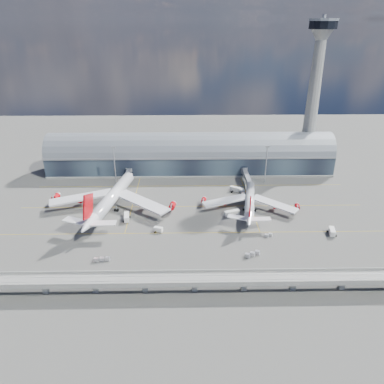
{
  "coord_description": "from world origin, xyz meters",
  "views": [
    {
      "loc": [
        -3.3,
        -176.28,
        100.45
      ],
      "look_at": [
        0.1,
        10.0,
        14.0
      ],
      "focal_mm": 35.0,
      "sensor_mm": 36.0,
      "label": 1
    }
  ],
  "objects_px": {
    "service_truck_0": "(127,217)",
    "service_truck_1": "(158,230)",
    "control_tower": "(313,97)",
    "service_truck_5": "(235,189)",
    "cargo_train_0": "(102,259)",
    "floodlight_mast_left": "(115,164)",
    "floodlight_mast_right": "(266,163)",
    "airliner_left": "(111,199)",
    "service_truck_3": "(332,232)",
    "service_truck_4": "(242,191)",
    "airliner_right": "(250,202)",
    "service_truck_2": "(232,213)",
    "cargo_train_2": "(268,235)",
    "cargo_train_1": "(252,254)"
  },
  "relations": [
    {
      "from": "service_truck_4",
      "to": "cargo_train_0",
      "type": "xyz_separation_m",
      "value": [
        -74.31,
        -71.47,
        -0.52
      ]
    },
    {
      "from": "service_truck_5",
      "to": "cargo_train_0",
      "type": "height_order",
      "value": "service_truck_5"
    },
    {
      "from": "floodlight_mast_right",
      "to": "service_truck_3",
      "type": "xyz_separation_m",
      "value": [
        21.32,
        -67.81,
        -12.0
      ]
    },
    {
      "from": "floodlight_mast_right",
      "to": "cargo_train_0",
      "type": "relative_size",
      "value": 3.34
    },
    {
      "from": "control_tower",
      "to": "service_truck_4",
      "type": "distance_m",
      "value": 85.77
    },
    {
      "from": "floodlight_mast_left",
      "to": "airliner_left",
      "type": "bearing_deg",
      "value": -84.51
    },
    {
      "from": "service_truck_0",
      "to": "service_truck_1",
      "type": "relative_size",
      "value": 1.64
    },
    {
      "from": "service_truck_1",
      "to": "cargo_train_1",
      "type": "distance_m",
      "value": 50.51
    },
    {
      "from": "service_truck_1",
      "to": "service_truck_4",
      "type": "height_order",
      "value": "service_truck_4"
    },
    {
      "from": "airliner_left",
      "to": "cargo_train_1",
      "type": "bearing_deg",
      "value": -22.84
    },
    {
      "from": "airliner_right",
      "to": "service_truck_5",
      "type": "relative_size",
      "value": 8.64
    },
    {
      "from": "airliner_left",
      "to": "service_truck_3",
      "type": "distance_m",
      "value": 121.6
    },
    {
      "from": "service_truck_0",
      "to": "service_truck_5",
      "type": "bearing_deg",
      "value": 22.04
    },
    {
      "from": "service_truck_5",
      "to": "cargo_train_2",
      "type": "bearing_deg",
      "value": -138.86
    },
    {
      "from": "service_truck_2",
      "to": "cargo_train_2",
      "type": "height_order",
      "value": "service_truck_2"
    },
    {
      "from": "service_truck_1",
      "to": "service_truck_3",
      "type": "xyz_separation_m",
      "value": [
        89.02,
        -4.21,
        0.29
      ]
    },
    {
      "from": "cargo_train_2",
      "to": "airliner_left",
      "type": "bearing_deg",
      "value": 92.09
    },
    {
      "from": "airliner_left",
      "to": "service_truck_4",
      "type": "height_order",
      "value": "airliner_left"
    },
    {
      "from": "floodlight_mast_left",
      "to": "cargo_train_1",
      "type": "relative_size",
      "value": 3.15
    },
    {
      "from": "control_tower",
      "to": "service_truck_5",
      "type": "height_order",
      "value": "control_tower"
    },
    {
      "from": "service_truck_0",
      "to": "cargo_train_2",
      "type": "relative_size",
      "value": 1.71
    },
    {
      "from": "airliner_right",
      "to": "service_truck_4",
      "type": "height_order",
      "value": "airliner_right"
    },
    {
      "from": "floodlight_mast_right",
      "to": "airliner_left",
      "type": "relative_size",
      "value": 0.33
    },
    {
      "from": "cargo_train_0",
      "to": "service_truck_1",
      "type": "bearing_deg",
      "value": -36.43
    },
    {
      "from": "service_truck_1",
      "to": "service_truck_4",
      "type": "relative_size",
      "value": 1.02
    },
    {
      "from": "floodlight_mast_left",
      "to": "airliner_right",
      "type": "xyz_separation_m",
      "value": [
        83.51,
        -39.1,
        -8.75
      ]
    },
    {
      "from": "floodlight_mast_right",
      "to": "airliner_right",
      "type": "relative_size",
      "value": 0.43
    },
    {
      "from": "service_truck_3",
      "to": "service_truck_4",
      "type": "height_order",
      "value": "service_truck_3"
    },
    {
      "from": "control_tower",
      "to": "cargo_train_0",
      "type": "xyz_separation_m",
      "value": [
        -126.85,
        -116.99,
        -50.75
      ]
    },
    {
      "from": "service_truck_1",
      "to": "cargo_train_1",
      "type": "xyz_separation_m",
      "value": [
        45.19,
        -22.55,
        -0.39
      ]
    },
    {
      "from": "service_truck_5",
      "to": "cargo_train_0",
      "type": "distance_m",
      "value": 102.26
    },
    {
      "from": "floodlight_mast_left",
      "to": "airliner_left",
      "type": "relative_size",
      "value": 0.33
    },
    {
      "from": "cargo_train_0",
      "to": "cargo_train_1",
      "type": "distance_m",
      "value": 69.41
    },
    {
      "from": "service_truck_1",
      "to": "cargo_train_2",
      "type": "relative_size",
      "value": 1.04
    },
    {
      "from": "airliner_right",
      "to": "service_truck_2",
      "type": "xyz_separation_m",
      "value": [
        -11.16,
        -7.63,
        -3.28
      ]
    },
    {
      "from": "service_truck_0",
      "to": "service_truck_4",
      "type": "xyz_separation_m",
      "value": [
        68.36,
        33.15,
        -0.31
      ]
    },
    {
      "from": "airliner_left",
      "to": "cargo_train_2",
      "type": "bearing_deg",
      "value": -10.1
    },
    {
      "from": "floodlight_mast_right",
      "to": "cargo_train_0",
      "type": "distance_m",
      "value": 128.53
    },
    {
      "from": "control_tower",
      "to": "service_truck_0",
      "type": "distance_m",
      "value": 152.64
    },
    {
      "from": "cargo_train_0",
      "to": "service_truck_5",
      "type": "bearing_deg",
      "value": -36.09
    },
    {
      "from": "floodlight_mast_left",
      "to": "airliner_left",
      "type": "height_order",
      "value": "floodlight_mast_left"
    },
    {
      "from": "floodlight_mast_left",
      "to": "floodlight_mast_right",
      "type": "relative_size",
      "value": 1.0
    },
    {
      "from": "control_tower",
      "to": "service_truck_5",
      "type": "bearing_deg",
      "value": -143.21
    },
    {
      "from": "service_truck_0",
      "to": "service_truck_5",
      "type": "xyz_separation_m",
      "value": [
        64.09,
        36.19,
        -0.1
      ]
    },
    {
      "from": "service_truck_3",
      "to": "cargo_train_2",
      "type": "relative_size",
      "value": 1.44
    },
    {
      "from": "service_truck_5",
      "to": "service_truck_3",
      "type": "bearing_deg",
      "value": -110.44
    },
    {
      "from": "service_truck_1",
      "to": "service_truck_5",
      "type": "height_order",
      "value": "service_truck_5"
    },
    {
      "from": "floodlight_mast_right",
      "to": "cargo_train_0",
      "type": "height_order",
      "value": "floodlight_mast_right"
    },
    {
      "from": "service_truck_2",
      "to": "service_truck_3",
      "type": "height_order",
      "value": "service_truck_3"
    },
    {
      "from": "service_truck_3",
      "to": "service_truck_5",
      "type": "bearing_deg",
      "value": 140.23
    }
  ]
}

